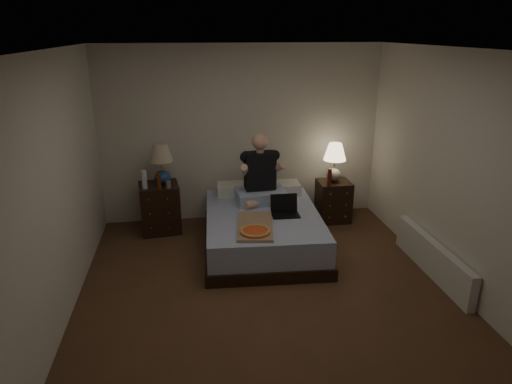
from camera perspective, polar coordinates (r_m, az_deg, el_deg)
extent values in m
cube|color=brown|center=(4.97, 1.61, -12.78)|extent=(4.00, 4.50, 0.00)
cube|color=white|center=(4.20, 1.95, 17.38)|extent=(4.00, 4.50, 0.00)
cube|color=silver|center=(6.58, -1.80, 7.21)|extent=(4.00, 0.00, 2.50)
cube|color=silver|center=(2.47, 11.57, -15.75)|extent=(4.00, 0.00, 2.50)
cube|color=silver|center=(4.53, -23.97, -0.31)|extent=(0.00, 4.50, 2.50)
cube|color=silver|center=(5.17, 24.16, 1.99)|extent=(0.00, 4.50, 2.50)
cube|color=#566FAD|center=(5.88, 0.83, -4.75)|extent=(1.51, 1.96, 0.47)
cube|color=black|center=(6.44, -11.90, -1.96)|extent=(0.57, 0.53, 0.68)
cube|color=black|center=(6.77, 9.64, -1.11)|extent=(0.46, 0.42, 0.60)
cylinder|color=silver|center=(6.17, -13.79, 1.53)|extent=(0.07, 0.07, 0.25)
cylinder|color=beige|center=(6.14, -10.91, 0.93)|extent=(0.07, 0.07, 0.10)
cylinder|color=#56250C|center=(6.10, -12.07, 1.35)|extent=(0.06, 0.06, 0.23)
cylinder|color=#55180C|center=(6.51, 9.19, 1.92)|extent=(0.06, 0.06, 0.23)
cube|color=silver|center=(5.64, 21.19, -7.73)|extent=(0.10, 1.60, 0.40)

